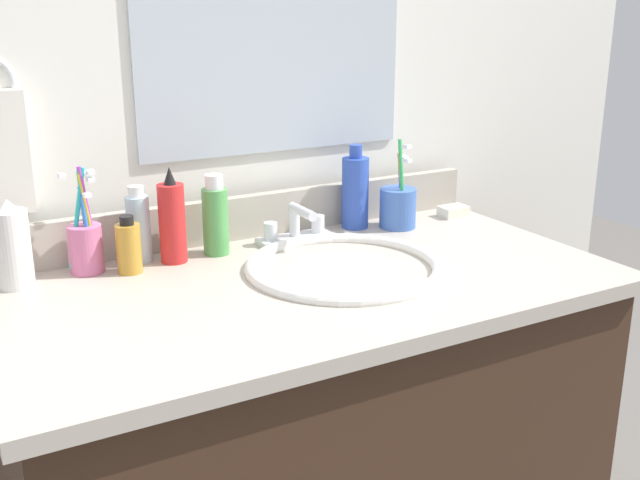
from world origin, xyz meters
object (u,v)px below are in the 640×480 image
(bottle_lotion_white, at_px, (12,247))
(bottle_shampoo_blue, at_px, (355,191))
(cup_pink, at_px, (86,243))
(bottle_oil_amber, at_px, (129,247))
(bottle_gel_clear, at_px, (139,227))
(faucet, at_px, (296,229))
(cup_blue_plastic, at_px, (398,206))
(bottle_spray_red, at_px, (172,221))
(soap_bar, at_px, (453,211))
(bottle_toner_green, at_px, (215,218))

(bottle_lotion_white, relative_size, bottle_shampoo_blue, 0.86)
(cup_pink, bearing_deg, bottle_oil_amber, -29.58)
(bottle_oil_amber, height_order, bottle_gel_clear, bottle_gel_clear)
(bottle_shampoo_blue, bearing_deg, faucet, -168.88)
(faucet, distance_m, cup_blue_plastic, 0.25)
(bottle_oil_amber, bearing_deg, bottle_gel_clear, 55.92)
(bottle_shampoo_blue, distance_m, cup_blue_plastic, 0.10)
(bottle_gel_clear, height_order, cup_blue_plastic, cup_blue_plastic)
(faucet, height_order, bottle_spray_red, bottle_spray_red)
(bottle_lotion_white, bearing_deg, bottle_oil_amber, -7.04)
(bottle_spray_red, distance_m, soap_bar, 0.67)
(cup_pink, relative_size, soap_bar, 3.10)
(faucet, bearing_deg, bottle_gel_clear, 173.13)
(bottle_spray_red, relative_size, bottle_toner_green, 1.16)
(bottle_gel_clear, bearing_deg, faucet, -6.87)
(bottle_lotion_white, relative_size, soap_bar, 2.46)
(bottle_shampoo_blue, bearing_deg, bottle_oil_amber, -174.89)
(bottle_toner_green, bearing_deg, bottle_oil_amber, -172.56)
(bottle_toner_green, bearing_deg, bottle_gel_clear, 168.80)
(bottle_spray_red, xyz_separation_m, soap_bar, (0.67, -0.01, -0.07))
(cup_blue_plastic, relative_size, soap_bar, 3.06)
(bottle_shampoo_blue, bearing_deg, cup_blue_plastic, -28.87)
(faucet, height_order, cup_blue_plastic, cup_blue_plastic)
(bottle_gel_clear, bearing_deg, soap_bar, -3.32)
(faucet, relative_size, bottle_toner_green, 1.00)
(cup_pink, xyz_separation_m, soap_bar, (0.83, -0.03, -0.04))
(bottle_oil_amber, xyz_separation_m, bottle_shampoo_blue, (0.51, 0.05, 0.03))
(bottle_spray_red, bearing_deg, cup_pink, 172.93)
(faucet, xyz_separation_m, bottle_oil_amber, (-0.35, -0.01, 0.02))
(bottle_spray_red, relative_size, bottle_oil_amber, 1.72)
(soap_bar, bearing_deg, faucet, 179.44)
(bottle_shampoo_blue, bearing_deg, bottle_spray_red, -176.32)
(faucet, relative_size, soap_bar, 2.50)
(faucet, relative_size, bottle_gel_clear, 1.08)
(cup_pink, bearing_deg, bottle_toner_green, -3.46)
(bottle_lotion_white, relative_size, bottle_toner_green, 0.99)
(bottle_lotion_white, bearing_deg, bottle_toner_green, -0.09)
(faucet, bearing_deg, soap_bar, -0.56)
(faucet, distance_m, bottle_gel_clear, 0.32)
(bottle_gel_clear, xyz_separation_m, soap_bar, (0.72, -0.04, -0.06))
(faucet, bearing_deg, bottle_oil_amber, -177.72)
(bottle_spray_red, xyz_separation_m, bottle_shampoo_blue, (0.42, 0.03, 0.00))
(bottle_toner_green, bearing_deg, faucet, -3.16)
(bottle_shampoo_blue, height_order, bottle_gel_clear, bottle_shampoo_blue)
(bottle_gel_clear, relative_size, cup_pink, 0.75)
(bottle_oil_amber, height_order, bottle_shampoo_blue, bottle_shampoo_blue)
(bottle_lotion_white, distance_m, bottle_gel_clear, 0.23)
(bottle_lotion_white, height_order, bottle_toner_green, bottle_toner_green)
(bottle_shampoo_blue, bearing_deg, bottle_toner_green, -176.15)
(bottle_lotion_white, distance_m, bottle_shampoo_blue, 0.71)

